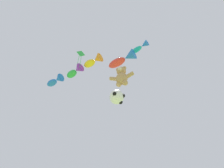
# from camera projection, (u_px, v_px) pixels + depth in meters

# --- Properties ---
(teddy_bear_kite) EXTENTS (1.81, 0.80, 1.84)m
(teddy_bear_kite) POSITION_uv_depth(u_px,v_px,m) (122.00, 76.00, 12.36)
(teddy_bear_kite) COLOR tan
(soccer_ball_kite) EXTENTS (1.05, 1.04, 0.97)m
(soccer_ball_kite) POSITION_uv_depth(u_px,v_px,m) (117.00, 97.00, 11.41)
(soccer_ball_kite) COLOR white
(fish_kite_teal) EXTENTS (1.61, 1.03, 0.53)m
(fish_kite_teal) POSITION_uv_depth(u_px,v_px,m) (140.00, 47.00, 13.93)
(fish_kite_teal) COLOR #19ADB2
(fish_kite_crimson) EXTENTS (2.50, 1.40, 0.87)m
(fish_kite_crimson) POSITION_uv_depth(u_px,v_px,m) (123.00, 60.00, 14.00)
(fish_kite_crimson) COLOR red
(fish_kite_goldfin) EXTENTS (1.94, 1.22, 0.84)m
(fish_kite_goldfin) POSITION_uv_depth(u_px,v_px,m) (93.00, 61.00, 15.48)
(fish_kite_goldfin) COLOR yellow
(fish_kite_emerald) EXTENTS (1.95, 1.40, 0.84)m
(fish_kite_emerald) POSITION_uv_depth(u_px,v_px,m) (75.00, 72.00, 15.99)
(fish_kite_emerald) COLOR green
(fish_kite_cobalt) EXTENTS (1.99, 1.23, 0.81)m
(fish_kite_cobalt) POSITION_uv_depth(u_px,v_px,m) (55.00, 81.00, 16.65)
(fish_kite_cobalt) COLOR blue
(diamond_kite) EXTENTS (0.63, 0.66, 2.47)m
(diamond_kite) POSITION_uv_depth(u_px,v_px,m) (80.00, 55.00, 16.56)
(diamond_kite) COLOR green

